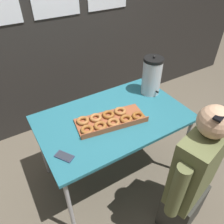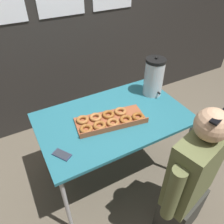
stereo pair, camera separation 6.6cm
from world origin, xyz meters
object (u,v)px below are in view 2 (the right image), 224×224
(person_seated, at_px, (190,182))
(coffee_urn, at_px, (154,77))
(donut_box, at_px, (109,120))
(cell_phone, at_px, (62,155))

(person_seated, bearing_deg, coffee_urn, -122.32)
(coffee_urn, bearing_deg, donut_box, -162.53)
(cell_phone, relative_size, person_seated, 0.12)
(donut_box, relative_size, cell_phone, 4.16)
(coffee_urn, bearing_deg, cell_phone, -162.13)
(coffee_urn, bearing_deg, person_seated, -108.13)
(donut_box, height_order, coffee_urn, coffee_urn)
(person_seated, bearing_deg, donut_box, -81.51)
(coffee_urn, distance_m, person_seated, 0.98)
(donut_box, distance_m, cell_phone, 0.49)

